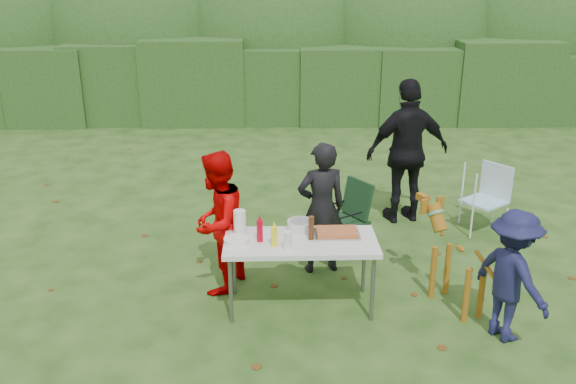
{
  "coord_description": "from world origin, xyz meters",
  "views": [
    {
      "loc": [
        -0.05,
        -5.5,
        3.23
      ],
      "look_at": [
        0.13,
        0.59,
        1.0
      ],
      "focal_mm": 38.0,
      "sensor_mm": 36.0,
      "label": 1
    }
  ],
  "objects_px": {
    "child": "(512,276)",
    "camping_chair": "(344,217)",
    "mustard_bottle": "(274,236)",
    "ketchup_bottle": "(260,231)",
    "paper_towel_roll": "(240,223)",
    "person_red_jacket": "(217,223)",
    "lawn_chair": "(484,199)",
    "person_cook": "(321,208)",
    "folding_table": "(301,245)",
    "beer_bottle": "(311,228)",
    "person_black_puffy": "(408,152)",
    "dog": "(459,263)"
  },
  "relations": [
    {
      "from": "folding_table",
      "to": "person_red_jacket",
      "type": "xyz_separation_m",
      "value": [
        -0.85,
        0.41,
        0.07
      ]
    },
    {
      "from": "lawn_chair",
      "to": "paper_towel_roll",
      "type": "xyz_separation_m",
      "value": [
        -3.07,
        -1.72,
        0.43
      ]
    },
    {
      "from": "lawn_chair",
      "to": "ketchup_bottle",
      "type": "relative_size",
      "value": 4.0
    },
    {
      "from": "child",
      "to": "lawn_chair",
      "type": "bearing_deg",
      "value": -39.79
    },
    {
      "from": "folding_table",
      "to": "lawn_chair",
      "type": "distance_m",
      "value": 3.1
    },
    {
      "from": "child",
      "to": "dog",
      "type": "height_order",
      "value": "child"
    },
    {
      "from": "ketchup_bottle",
      "to": "mustard_bottle",
      "type": "bearing_deg",
      "value": -38.36
    },
    {
      "from": "camping_chair",
      "to": "ketchup_bottle",
      "type": "bearing_deg",
      "value": 20.68
    },
    {
      "from": "lawn_chair",
      "to": "mustard_bottle",
      "type": "distance_m",
      "value": 3.4
    },
    {
      "from": "child",
      "to": "camping_chair",
      "type": "relative_size",
      "value": 1.46
    },
    {
      "from": "dog",
      "to": "paper_towel_roll",
      "type": "distance_m",
      "value": 2.21
    },
    {
      "from": "person_red_jacket",
      "to": "child",
      "type": "relative_size",
      "value": 1.21
    },
    {
      "from": "person_cook",
      "to": "person_red_jacket",
      "type": "bearing_deg",
      "value": 7.2
    },
    {
      "from": "person_red_jacket",
      "to": "person_black_puffy",
      "type": "xyz_separation_m",
      "value": [
        2.37,
        1.84,
        0.21
      ]
    },
    {
      "from": "camping_chair",
      "to": "mustard_bottle",
      "type": "bearing_deg",
      "value": 26.76
    },
    {
      "from": "dog",
      "to": "ketchup_bottle",
      "type": "height_order",
      "value": "dog"
    },
    {
      "from": "person_red_jacket",
      "to": "dog",
      "type": "xyz_separation_m",
      "value": [
        2.41,
        -0.46,
        -0.27
      ]
    },
    {
      "from": "dog",
      "to": "person_black_puffy",
      "type": "bearing_deg",
      "value": -21.63
    },
    {
      "from": "person_cook",
      "to": "child",
      "type": "height_order",
      "value": "person_cook"
    },
    {
      "from": "mustard_bottle",
      "to": "ketchup_bottle",
      "type": "distance_m",
      "value": 0.18
    },
    {
      "from": "child",
      "to": "ketchup_bottle",
      "type": "bearing_deg",
      "value": 49.74
    },
    {
      "from": "lawn_chair",
      "to": "ketchup_bottle",
      "type": "xyz_separation_m",
      "value": [
        -2.87,
        -1.88,
        0.41
      ]
    },
    {
      "from": "lawn_chair",
      "to": "beer_bottle",
      "type": "height_order",
      "value": "beer_bottle"
    },
    {
      "from": "mustard_bottle",
      "to": "paper_towel_roll",
      "type": "xyz_separation_m",
      "value": [
        -0.34,
        0.27,
        0.03
      ]
    },
    {
      "from": "folding_table",
      "to": "child",
      "type": "bearing_deg",
      "value": -17.47
    },
    {
      "from": "folding_table",
      "to": "person_black_puffy",
      "type": "bearing_deg",
      "value": 55.92
    },
    {
      "from": "dog",
      "to": "camping_chair",
      "type": "xyz_separation_m",
      "value": [
        -0.97,
        1.37,
        -0.06
      ]
    },
    {
      "from": "person_red_jacket",
      "to": "camping_chair",
      "type": "xyz_separation_m",
      "value": [
        1.44,
        0.91,
        -0.33
      ]
    },
    {
      "from": "child",
      "to": "camping_chair",
      "type": "height_order",
      "value": "child"
    },
    {
      "from": "person_red_jacket",
      "to": "ketchup_bottle",
      "type": "bearing_deg",
      "value": 67.45
    },
    {
      "from": "camping_chair",
      "to": "mustard_bottle",
      "type": "distance_m",
      "value": 1.73
    },
    {
      "from": "ketchup_bottle",
      "to": "paper_towel_roll",
      "type": "bearing_deg",
      "value": 141.1
    },
    {
      "from": "person_red_jacket",
      "to": "beer_bottle",
      "type": "xyz_separation_m",
      "value": [
        0.95,
        -0.39,
        0.1
      ]
    },
    {
      "from": "folding_table",
      "to": "lawn_chair",
      "type": "xyz_separation_m",
      "value": [
        2.47,
        1.86,
        -0.25
      ]
    },
    {
      "from": "person_cook",
      "to": "child",
      "type": "xyz_separation_m",
      "value": [
        1.61,
        -1.39,
        -0.12
      ]
    },
    {
      "from": "folding_table",
      "to": "person_red_jacket",
      "type": "height_order",
      "value": "person_red_jacket"
    },
    {
      "from": "beer_bottle",
      "to": "paper_towel_roll",
      "type": "distance_m",
      "value": 0.71
    },
    {
      "from": "paper_towel_roll",
      "to": "ketchup_bottle",
      "type": "bearing_deg",
      "value": -38.9
    },
    {
      "from": "lawn_chair",
      "to": "dog",
      "type": "bearing_deg",
      "value": 29.09
    },
    {
      "from": "person_cook",
      "to": "paper_towel_roll",
      "type": "bearing_deg",
      "value": 25.12
    },
    {
      "from": "paper_towel_roll",
      "to": "folding_table",
      "type": "bearing_deg",
      "value": -13.5
    },
    {
      "from": "person_cook",
      "to": "mustard_bottle",
      "type": "bearing_deg",
      "value": 48.39
    },
    {
      "from": "dog",
      "to": "ketchup_bottle",
      "type": "relative_size",
      "value": 4.73
    },
    {
      "from": "person_red_jacket",
      "to": "ketchup_bottle",
      "type": "xyz_separation_m",
      "value": [
        0.45,
        -0.43,
        0.09
      ]
    },
    {
      "from": "lawn_chair",
      "to": "mustard_bottle",
      "type": "relative_size",
      "value": 4.4
    },
    {
      "from": "folding_table",
      "to": "child",
      "type": "height_order",
      "value": "child"
    },
    {
      "from": "mustard_bottle",
      "to": "paper_towel_roll",
      "type": "height_order",
      "value": "paper_towel_roll"
    },
    {
      "from": "child",
      "to": "mustard_bottle",
      "type": "bearing_deg",
      "value": 51.65
    },
    {
      "from": "folding_table",
      "to": "person_cook",
      "type": "xyz_separation_m",
      "value": [
        0.27,
        0.8,
        0.07
      ]
    },
    {
      "from": "person_black_puffy",
      "to": "dog",
      "type": "height_order",
      "value": "person_black_puffy"
    }
  ]
}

